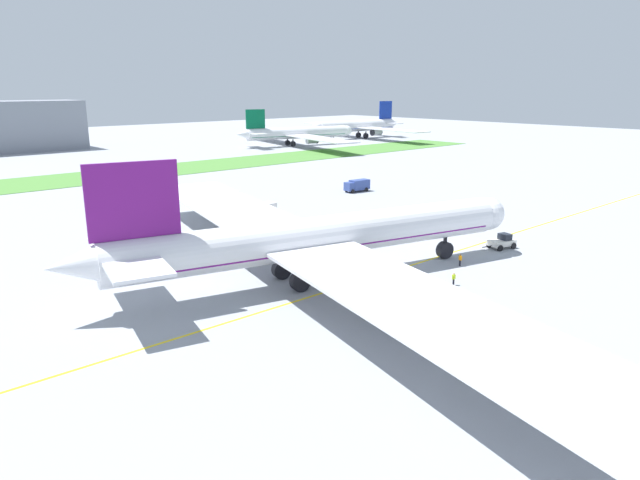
{
  "coord_description": "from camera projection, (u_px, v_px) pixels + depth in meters",
  "views": [
    {
      "loc": [
        -47.6,
        -46.47,
        23.17
      ],
      "look_at": [
        2.05,
        8.75,
        3.44
      ],
      "focal_mm": 32.6,
      "sensor_mm": 36.0,
      "label": 1
    }
  ],
  "objects": [
    {
      "name": "parked_airliner_far_left",
      "position": [
        296.0,
        133.0,
        231.48
      ],
      "size": [
        50.74,
        83.03,
        14.6
      ],
      "color": "white",
      "rests_on": "ground"
    },
    {
      "name": "pushback_tug",
      "position": [
        502.0,
        242.0,
        85.52
      ],
      "size": [
        5.73,
        3.3,
        2.13
      ],
      "color": "white",
      "rests_on": "ground"
    },
    {
      "name": "service_truck_catering_van",
      "position": [
        224.0,
        199.0,
        115.13
      ],
      "size": [
        6.14,
        2.64,
        2.8
      ],
      "color": "#33478C",
      "rests_on": "ground"
    },
    {
      "name": "ground_crew_wingwalker_port",
      "position": [
        460.0,
        259.0,
        76.94
      ],
      "size": [
        0.38,
        0.56,
        1.66
      ],
      "color": "black",
      "rests_on": "ground"
    },
    {
      "name": "ground_plane",
      "position": [
        356.0,
        284.0,
        70.1
      ],
      "size": [
        600.0,
        600.0,
        0.0
      ],
      "primitive_type": "plane",
      "color": "#9399A0",
      "rests_on": "ground"
    },
    {
      "name": "service_truck_fuel_bowser",
      "position": [
        357.0,
        185.0,
        131.2
      ],
      "size": [
        6.24,
        2.95,
        2.64
      ],
      "color": "#33478C",
      "rests_on": "ground"
    },
    {
      "name": "ground_crew_marshaller_front",
      "position": [
        454.0,
        278.0,
        69.53
      ],
      "size": [
        0.55,
        0.25,
        1.56
      ],
      "color": "black",
      "rests_on": "ground"
    },
    {
      "name": "parked_airliner_far_centre",
      "position": [
        358.0,
        126.0,
        264.08
      ],
      "size": [
        50.11,
        79.88,
        16.38
      ],
      "color": "white",
      "rests_on": "ground"
    },
    {
      "name": "ground_crew_wingwalker_starboard",
      "position": [
        483.0,
        374.0,
        46.21
      ],
      "size": [
        0.57,
        0.35,
        1.66
      ],
      "color": "black",
      "rests_on": "ground"
    },
    {
      "name": "apron_taxi_line",
      "position": [
        353.0,
        283.0,
        70.41
      ],
      "size": [
        280.0,
        0.36,
        0.01
      ],
      "primitive_type": "cube",
      "color": "yellow",
      "rests_on": "ground"
    },
    {
      "name": "airliner_foreground",
      "position": [
        313.0,
        238.0,
        69.99
      ],
      "size": [
        58.97,
        97.55,
        15.86
      ],
      "color": "white",
      "rests_on": "ground"
    },
    {
      "name": "grass_median_strip",
      "position": [
        57.0,
        181.0,
        146.04
      ],
      "size": [
        320.0,
        24.0,
        0.1
      ],
      "primitive_type": "cube",
      "color": "#4C8438",
      "rests_on": "ground"
    },
    {
      "name": "service_truck_baggage_loader",
      "position": [
        261.0,
        211.0,
        103.72
      ],
      "size": [
        5.98,
        2.73,
        2.9
      ],
      "color": "white",
      "rests_on": "ground"
    }
  ]
}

